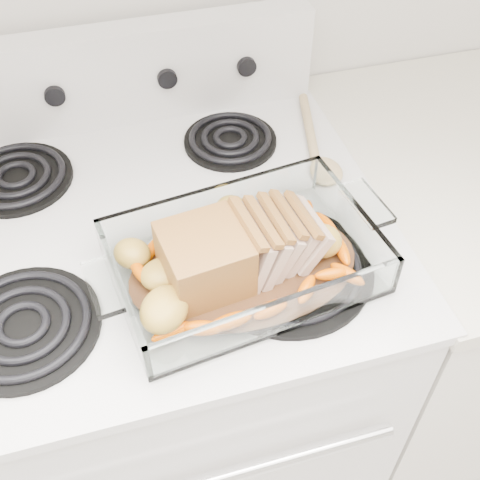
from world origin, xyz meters
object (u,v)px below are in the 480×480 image
object	(u,v)px
electric_range	(167,370)
pork_roast	(228,252)
baking_dish	(244,263)
counter_right	(442,306)

from	to	relation	value
electric_range	pork_roast	world-z (taller)	electric_range
baking_dish	pork_roast	world-z (taller)	pork_roast
electric_range	counter_right	bearing A→B (deg)	-0.10
electric_range	counter_right	xyz separation A→B (m)	(0.66, -0.00, -0.02)
electric_range	pork_roast	size ratio (longest dim) A/B	4.80
counter_right	baking_dish	world-z (taller)	baking_dish
baking_dish	pork_roast	distance (m)	0.04
counter_right	pork_roast	world-z (taller)	pork_roast
electric_range	baking_dish	xyz separation A→B (m)	(0.13, -0.15, 0.48)
baking_dish	pork_roast	xyz separation A→B (m)	(-0.02, 0.00, 0.03)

